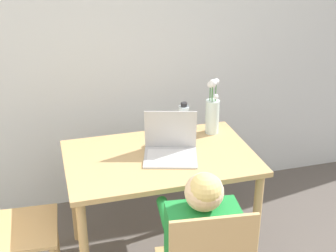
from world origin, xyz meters
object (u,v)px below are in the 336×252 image
Objects in this scene: laptop at (170,146)px; chair_spare at (6,227)px; person_seated at (200,233)px; flower_vase at (212,111)px; water_bottle at (184,122)px.

chair_spare is at bearing -159.81° from laptop.
flower_vase is (0.36, 0.81, 0.26)m from person_seated.
laptop is (0.94, 0.07, 0.33)m from chair_spare.
water_bottle is (1.08, 0.25, 0.38)m from chair_spare.
laptop reaches higher than person_seated.
laptop is at bearing -85.82° from person_seated.
person_seated is at bearing -116.55° from chair_spare.
flower_vase is at bearing 11.11° from water_bottle.
laptop is at bearing -82.71° from chair_spare.
flower_vase is at bearing 49.44° from laptop.
laptop is 0.99× the size of flower_vase.
laptop is (0.02, 0.59, 0.17)m from person_seated.
water_bottle is (0.14, 0.18, 0.05)m from laptop.
laptop is 0.41m from flower_vase.
flower_vase is 1.51× the size of water_bottle.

